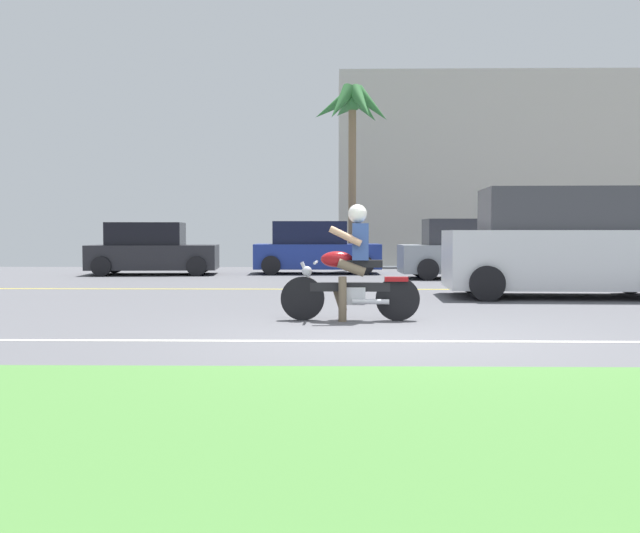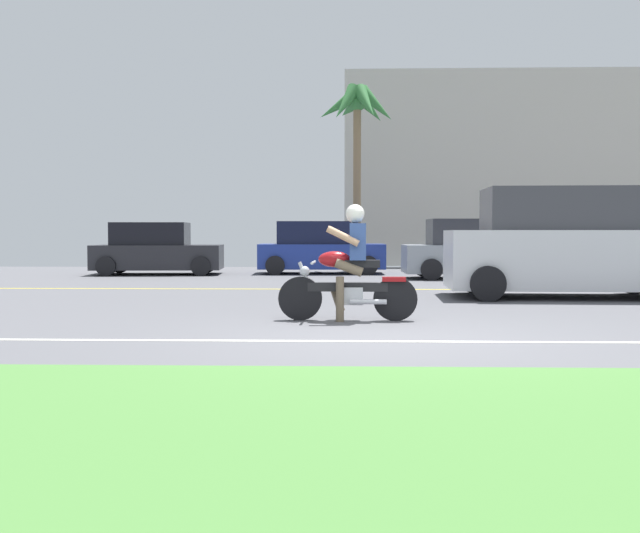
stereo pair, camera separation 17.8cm
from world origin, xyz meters
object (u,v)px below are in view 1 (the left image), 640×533
suv_nearby (565,245)px  parked_car_2 (480,251)px  parked_car_0 (152,250)px  parked_car_1 (315,249)px  palm_tree_0 (353,116)px  motorcyclist (351,272)px

suv_nearby → parked_car_2: 5.89m
parked_car_0 → parked_car_1: 4.81m
parked_car_2 → palm_tree_0: 6.77m
palm_tree_0 → parked_car_0: bearing=-157.6°
palm_tree_0 → motorcyclist: bearing=-91.4°
parked_car_0 → palm_tree_0: 7.69m
motorcyclist → suv_nearby: 5.73m
suv_nearby → parked_car_0: size_ratio=1.22×
motorcyclist → parked_car_0: 12.75m
suv_nearby → parked_car_0: suv_nearby is taller
parked_car_0 → parked_car_1: parked_car_1 is taller
suv_nearby → palm_tree_0: bearing=111.0°
parked_car_0 → palm_tree_0: size_ratio=0.64×
motorcyclist → parked_car_0: bearing=116.0°
parked_car_0 → palm_tree_0: (5.93, 2.44, 4.25)m
parked_car_2 → palm_tree_0: size_ratio=0.76×
motorcyclist → palm_tree_0: bearing=88.6°
parked_car_1 → palm_tree_0: (1.16, 1.82, 4.24)m
motorcyclist → suv_nearby: size_ratio=0.42×
motorcyclist → suv_nearby: suv_nearby is taller
suv_nearby → parked_car_1: size_ratio=1.23×
parked_car_1 → palm_tree_0: size_ratio=0.64×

